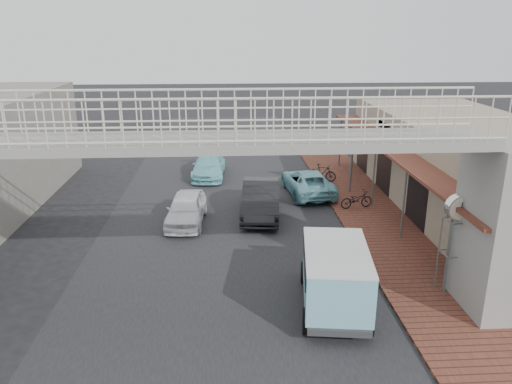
{
  "coord_description": "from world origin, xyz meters",
  "views": [
    {
      "loc": [
        0.2,
        -16.52,
        7.88
      ],
      "look_at": [
        1.32,
        1.96,
        1.8
      ],
      "focal_mm": 35.0,
      "sensor_mm": 36.0,
      "label": 1
    }
  ],
  "objects": [
    {
      "name": "motorcycle_far",
      "position": [
        5.3,
        8.87,
        0.55
      ],
      "size": [
        1.52,
        1.1,
        0.9
      ],
      "primitive_type": "imported",
      "rotation": [
        0.0,
        0.0,
        1.06
      ],
      "color": "black",
      "rests_on": "sidewalk"
    },
    {
      "name": "dark_sedan",
      "position": [
        1.67,
        4.14,
        0.75
      ],
      "size": [
        2.03,
        4.69,
        1.5
      ],
      "primitive_type": "imported",
      "rotation": [
        0.0,
        0.0,
        -0.1
      ],
      "color": "black",
      "rests_on": "ground"
    },
    {
      "name": "angkot_curb",
      "position": [
        4.2,
        6.99,
        0.61
      ],
      "size": [
        2.43,
        4.56,
        1.22
      ],
      "primitive_type": "imported",
      "rotation": [
        0.0,
        0.0,
        3.23
      ],
      "color": "#68ACB5",
      "rests_on": "ground"
    },
    {
      "name": "sidewalk",
      "position": [
        6.5,
        3.0,
        0.05
      ],
      "size": [
        3.0,
        40.0,
        0.1
      ],
      "primitive_type": "cube",
      "color": "brown",
      "rests_on": "ground"
    },
    {
      "name": "road_strip",
      "position": [
        0.0,
        0.0,
        0.01
      ],
      "size": [
        10.0,
        60.0,
        0.01
      ],
      "primitive_type": "cube",
      "color": "black",
      "rests_on": "ground"
    },
    {
      "name": "motorcycle_near",
      "position": [
        6.04,
        4.55,
        0.5
      ],
      "size": [
        1.61,
        0.85,
        0.8
      ],
      "primitive_type": "imported",
      "rotation": [
        0.0,
        0.0,
        1.79
      ],
      "color": "black",
      "rests_on": "sidewalk"
    },
    {
      "name": "ground",
      "position": [
        0.0,
        0.0,
        0.0
      ],
      "size": [
        120.0,
        120.0,
        0.0
      ],
      "primitive_type": "plane",
      "color": "black",
      "rests_on": "ground"
    },
    {
      "name": "shophouse_row",
      "position": [
        10.97,
        4.0,
        2.01
      ],
      "size": [
        7.2,
        18.0,
        4.0
      ],
      "color": "gray",
      "rests_on": "ground"
    },
    {
      "name": "street_clock",
      "position": [
        6.96,
        -3.17,
        2.74
      ],
      "size": [
        0.8,
        0.68,
        3.18
      ],
      "rotation": [
        0.0,
        0.0,
        0.11
      ],
      "color": "#59595B",
      "rests_on": "sidewalk"
    },
    {
      "name": "footbridge",
      "position": [
        0.0,
        -4.0,
        3.18
      ],
      "size": [
        16.4,
        2.4,
        6.34
      ],
      "color": "gray",
      "rests_on": "ground"
    },
    {
      "name": "angkot_van",
      "position": [
        3.26,
        -3.72,
        1.26
      ],
      "size": [
        2.31,
        4.24,
        1.98
      ],
      "rotation": [
        0.0,
        0.0,
        -0.13
      ],
      "color": "black",
      "rests_on": "ground"
    },
    {
      "name": "angkot_far",
      "position": [
        -0.81,
        10.41,
        0.61
      ],
      "size": [
        1.91,
        4.26,
        1.21
      ],
      "primitive_type": "imported",
      "rotation": [
        0.0,
        0.0,
        -0.05
      ],
      "color": "#7ED2DA",
      "rests_on": "ground"
    },
    {
      "name": "arrow_sign",
      "position": [
        7.06,
        6.93,
        2.49
      ],
      "size": [
        1.72,
        1.09,
        2.96
      ],
      "rotation": [
        0.0,
        0.0,
        -0.04
      ],
      "color": "#59595B",
      "rests_on": "sidewalk"
    },
    {
      "name": "white_hatchback",
      "position": [
        -1.56,
        3.4,
        0.64
      ],
      "size": [
        1.75,
        3.85,
        1.28
      ],
      "primitive_type": "imported",
      "rotation": [
        0.0,
        0.0,
        -0.06
      ],
      "color": "white",
      "rests_on": "ground"
    }
  ]
}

